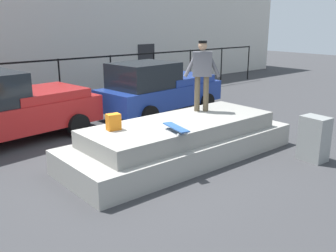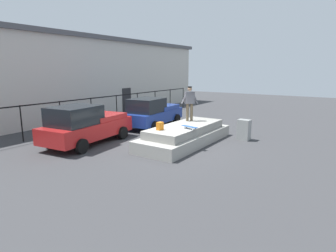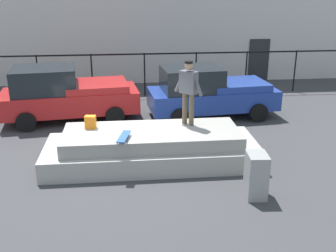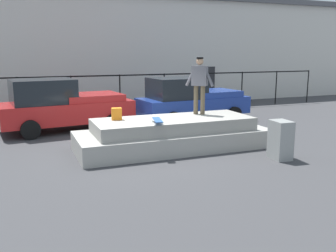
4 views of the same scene
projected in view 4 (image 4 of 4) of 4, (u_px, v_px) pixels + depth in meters
name	position (u px, v px, depth m)	size (l,w,h in m)	color
ground_plane	(140.00, 149.00, 11.01)	(60.00, 60.00, 0.00)	#38383A
concrete_ledge	(173.00, 135.00, 11.02)	(5.67, 2.14, 0.91)	#9E9B93
skateboarder	(200.00, 81.00, 11.44)	(0.73, 0.70, 1.75)	brown
skateboard	(158.00, 120.00, 10.06)	(0.37, 0.85, 0.12)	#264C8C
backpack	(117.00, 114.00, 10.62)	(0.28, 0.20, 0.35)	orange
car_red_pickup_near	(63.00, 105.00, 13.45)	(4.82, 2.51, 1.88)	#B21E1E
car_blue_pickup_mid	(190.00, 100.00, 15.12)	(4.64, 2.33, 1.82)	navy
utility_box	(281.00, 140.00, 9.89)	(0.44, 0.60, 1.04)	gray
fence_row	(96.00, 87.00, 16.69)	(24.06, 0.06, 1.81)	black
warehouse_building	(74.00, 49.00, 22.08)	(34.28, 8.51, 5.90)	beige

